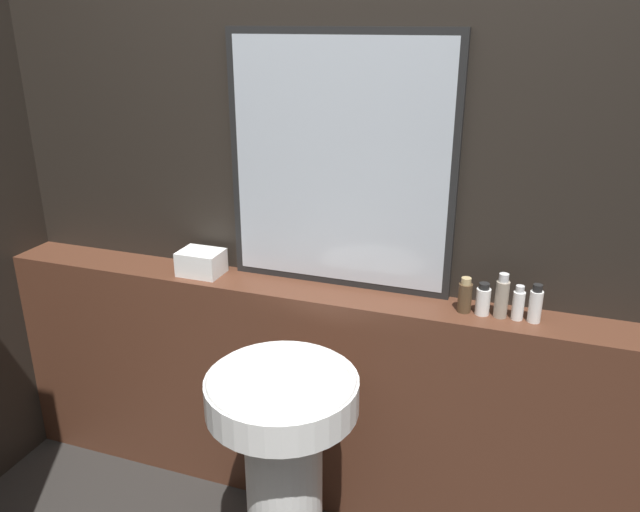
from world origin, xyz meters
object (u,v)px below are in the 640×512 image
(towel_stack, at_px, (201,262))
(lotion_bottle, at_px, (502,297))
(mirror, at_px, (339,164))
(shampoo_bottle, at_px, (465,296))
(body_wash_bottle, at_px, (518,304))
(pedestal_sink, at_px, (284,458))
(hand_soap_bottle, at_px, (535,305))
(conditioner_bottle, at_px, (483,300))

(towel_stack, bearing_deg, lotion_bottle, 0.00)
(mirror, height_order, shampoo_bottle, mirror)
(body_wash_bottle, bearing_deg, towel_stack, 180.00)
(pedestal_sink, bearing_deg, shampoo_bottle, 43.48)
(lotion_bottle, relative_size, body_wash_bottle, 1.29)
(pedestal_sink, bearing_deg, towel_stack, 138.99)
(hand_soap_bottle, bearing_deg, body_wash_bottle, 180.00)
(pedestal_sink, distance_m, towel_stack, 0.82)
(towel_stack, relative_size, conditioner_bottle, 1.46)
(hand_soap_bottle, bearing_deg, mirror, 173.16)
(towel_stack, relative_size, lotion_bottle, 1.06)
(pedestal_sink, relative_size, conditioner_bottle, 7.37)
(hand_soap_bottle, bearing_deg, pedestal_sink, -147.16)
(shampoo_bottle, distance_m, conditioner_bottle, 0.06)
(shampoo_bottle, distance_m, lotion_bottle, 0.12)
(shampoo_bottle, bearing_deg, towel_stack, -180.00)
(mirror, xyz_separation_m, conditioner_bottle, (0.54, -0.08, -0.40))
(mirror, relative_size, body_wash_bottle, 7.59)
(towel_stack, xyz_separation_m, hand_soap_bottle, (1.23, -0.00, 0.01))
(mirror, height_order, body_wash_bottle, mirror)
(lotion_bottle, height_order, body_wash_bottle, lotion_bottle)
(conditioner_bottle, distance_m, hand_soap_bottle, 0.17)
(pedestal_sink, relative_size, hand_soap_bottle, 6.29)
(mirror, distance_m, body_wash_bottle, 0.77)
(mirror, height_order, towel_stack, mirror)
(conditioner_bottle, bearing_deg, shampoo_bottle, 180.00)
(pedestal_sink, relative_size, towel_stack, 5.04)
(mirror, height_order, lotion_bottle, mirror)
(body_wash_bottle, xyz_separation_m, hand_soap_bottle, (0.05, -0.00, 0.01))
(towel_stack, distance_m, conditioner_bottle, 1.07)
(body_wash_bottle, relative_size, hand_soap_bottle, 0.91)
(towel_stack, distance_m, hand_soap_bottle, 1.23)
(hand_soap_bottle, bearing_deg, lotion_bottle, 180.00)
(lotion_bottle, bearing_deg, conditioner_bottle, 180.00)
(body_wash_bottle, bearing_deg, shampoo_bottle, 180.00)
(pedestal_sink, height_order, towel_stack, towel_stack)
(mirror, bearing_deg, pedestal_sink, -90.56)
(lotion_bottle, bearing_deg, mirror, 171.94)
(lotion_bottle, distance_m, body_wash_bottle, 0.06)
(conditioner_bottle, xyz_separation_m, body_wash_bottle, (0.11, 0.00, 0.00))
(pedestal_sink, relative_size, lotion_bottle, 5.36)
(towel_stack, height_order, shampoo_bottle, shampoo_bottle)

